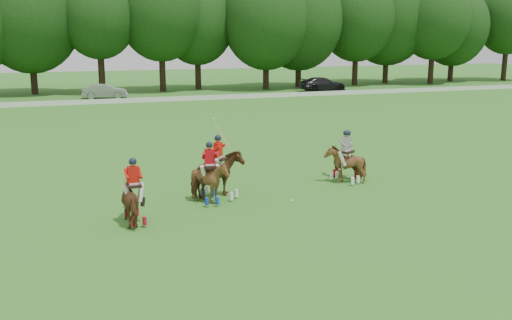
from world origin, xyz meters
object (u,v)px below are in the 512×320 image
object	(u,v)px
polo_red_a	(134,200)
polo_red_c	(210,181)
polo_stripe_b	(345,164)
polo_ball	(292,201)
car_right	(323,84)
polo_stripe_a	(347,161)
polo_red_b	(218,175)
car_mid	(105,91)

from	to	relation	value
polo_red_a	polo_red_c	size ratio (longest dim) A/B	0.96
polo_stripe_b	polo_ball	world-z (taller)	polo_stripe_b
car_right	polo_stripe_a	distance (m)	40.70
polo_stripe_b	polo_ball	xyz separation A→B (m)	(-3.27, -1.93, -0.76)
car_right	polo_ball	xyz separation A→B (m)	(-20.57, -39.72, -0.73)
car_right	polo_stripe_a	xyz separation A→B (m)	(-16.82, -37.06, -0.03)
polo_stripe_a	polo_ball	size ratio (longest dim) A/B	23.55
polo_red_a	polo_red_b	size ratio (longest dim) A/B	0.74
polo_stripe_b	polo_ball	distance (m)	3.87
polo_red_a	polo_red_b	world-z (taller)	polo_red_b
polo_red_b	polo_stripe_a	distance (m)	6.35
polo_red_a	polo_ball	distance (m)	6.01
car_right	polo_stripe_b	xyz separation A→B (m)	(-17.31, -37.79, 0.03)
polo_red_c	polo_stripe_b	world-z (taller)	polo_red_c
car_mid	polo_stripe_a	distance (m)	37.76
polo_stripe_a	polo_stripe_b	distance (m)	0.88
polo_red_c	polo_stripe_b	size ratio (longest dim) A/B	1.03
car_mid	polo_red_c	distance (m)	38.76
polo_red_a	polo_stripe_b	world-z (taller)	polo_stripe_b
polo_stripe_a	polo_red_a	bearing A→B (deg)	-161.54
polo_red_a	polo_stripe_a	distance (m)	10.21
polo_red_a	polo_stripe_b	distance (m)	9.53
car_right	polo_stripe_b	distance (m)	41.56
car_right	polo_red_b	distance (m)	44.71
polo_red_a	polo_stripe_a	xyz separation A→B (m)	(9.68, 3.23, -0.05)
car_mid	polo_stripe_a	xyz separation A→B (m)	(7.25, -37.06, 0.03)
polo_stripe_a	polo_red_c	bearing A→B (deg)	-165.73
polo_stripe_a	polo_stripe_b	xyz separation A→B (m)	(-0.48, -0.73, 0.06)
polo_red_b	polo_ball	size ratio (longest dim) A/B	33.57
polo_red_b	polo_red_c	bearing A→B (deg)	-135.48
polo_red_c	polo_stripe_b	xyz separation A→B (m)	(6.20, 0.97, -0.03)
polo_red_a	polo_stripe_a	bearing A→B (deg)	18.46
car_mid	polo_stripe_a	size ratio (longest dim) A/B	2.07
polo_red_b	polo_ball	world-z (taller)	polo_red_b
polo_stripe_a	polo_ball	xyz separation A→B (m)	(-3.75, -2.66, -0.70)
polo_red_c	polo_ball	world-z (taller)	polo_red_c
polo_stripe_a	polo_stripe_b	bearing A→B (deg)	-123.55
polo_red_b	car_right	bearing A→B (deg)	58.96
car_right	polo_red_b	world-z (taller)	polo_red_b
car_right	polo_red_b	bearing A→B (deg)	149.45
car_right	polo_red_b	size ratio (longest dim) A/B	1.77
car_right	polo_red_c	distance (m)	45.33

